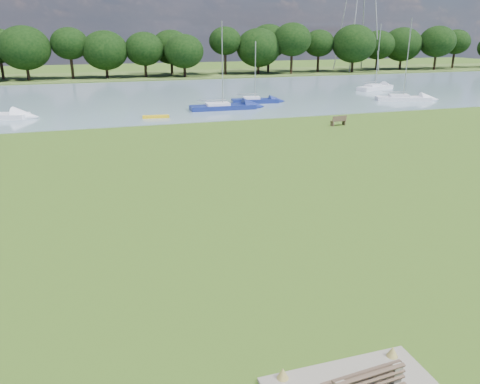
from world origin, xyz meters
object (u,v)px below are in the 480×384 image
object	(u,v)px
sailboat_3	(403,97)
sailboat_5	(254,99)
kayak	(156,117)
riverbank_bench	(339,121)
sailboat_4	(222,105)
sailboat_0	(375,86)

from	to	relation	value
sailboat_3	sailboat_5	xyz separation A→B (m)	(-18.24, 3.55, -0.01)
kayak	sailboat_3	xyz separation A→B (m)	(30.93, 3.11, 0.33)
sailboat_5	riverbank_bench	bearing A→B (deg)	-72.40
kayak	sailboat_4	size ratio (longest dim) A/B	0.29
sailboat_0	sailboat_3	distance (m)	11.38
kayak	sailboat_0	bearing A→B (deg)	27.11
sailboat_3	kayak	bearing A→B (deg)	-154.51
sailboat_4	sailboat_5	distance (m)	6.12
kayak	sailboat_0	xyz separation A→B (m)	(34.03, 14.05, 0.38)
sailboat_0	kayak	bearing A→B (deg)	-178.41
riverbank_bench	sailboat_3	world-z (taller)	sailboat_3
sailboat_0	sailboat_4	bearing A→B (deg)	-178.30
sailboat_4	kayak	bearing A→B (deg)	-156.59
riverbank_bench	sailboat_0	xyz separation A→B (m)	(18.49, 22.88, 0.09)
sailboat_0	sailboat_3	bearing A→B (deg)	-126.65
sailboat_3	sailboat_4	size ratio (longest dim) A/B	1.05
riverbank_bench	sailboat_5	xyz separation A→B (m)	(-2.84, 15.48, 0.04)
sailboat_0	sailboat_3	size ratio (longest dim) A/B	0.95
kayak	sailboat_5	xyz separation A→B (m)	(12.70, 6.65, 0.33)
sailboat_3	sailboat_4	distance (m)	23.23
riverbank_bench	sailboat_5	world-z (taller)	sailboat_5
sailboat_0	sailboat_5	size ratio (longest dim) A/B	1.29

